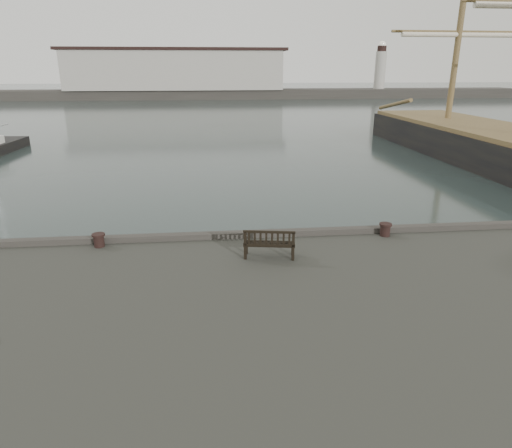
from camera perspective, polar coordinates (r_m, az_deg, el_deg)
The scene contains 5 objects.
ground at distance 15.12m, azimuth 0.30°, elevation -6.91°, with size 400.00×400.00×0.00m, color black.
breakwater at distance 105.59m, azimuth -8.07°, elevation 17.55°, with size 140.00×9.50×12.20m.
bench at distance 12.73m, azimuth 1.67°, elevation -3.08°, with size 1.48×0.72×0.82m.
bollard_left at distance 14.28m, azimuth -19.04°, elevation -1.93°, with size 0.38×0.38×0.40m, color black.
bollard_right at distance 14.93m, azimuth 15.84°, elevation -0.68°, with size 0.39×0.39×0.41m, color black.
Camera 1 is at (-1.51, -13.52, 6.60)m, focal length 32.00 mm.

